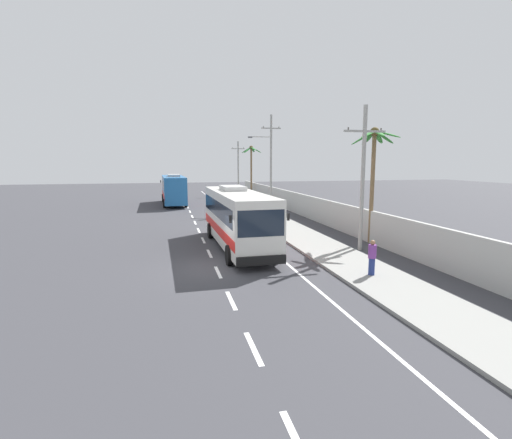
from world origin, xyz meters
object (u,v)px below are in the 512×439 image
object	(u,v)px
coach_bus_far_lane	(174,189)
palm_nearest	(251,161)
utility_pole_far	(238,167)
palm_second	(374,158)
pedestrian_near_kerb	(372,257)
utility_pole_nearest	(363,176)
motorcycle_beside_bus	(244,218)
coach_bus_foreground	(237,216)
utility_pole_mid	(270,160)

from	to	relation	value
coach_bus_far_lane	palm_nearest	bearing A→B (deg)	33.15
utility_pole_far	palm_nearest	xyz separation A→B (m)	(1.16, -4.35, 1.03)
coach_bus_far_lane	palm_second	xyz separation A→B (m)	(12.09, -25.71, 3.52)
pedestrian_near_kerb	palm_second	xyz separation A→B (m)	(3.90, 6.89, 4.50)
utility_pole_nearest	utility_pole_far	distance (m)	39.30
motorcycle_beside_bus	utility_pole_far	size ratio (longest dim) A/B	0.23
coach_bus_foreground	utility_pole_far	xyz separation A→B (m)	(6.92, 36.93, 2.47)
utility_pole_nearest	coach_bus_foreground	bearing A→B (deg)	161.41
motorcycle_beside_bus	pedestrian_near_kerb	xyz separation A→B (m)	(2.80, -15.43, 0.34)
utility_pole_mid	utility_pole_far	xyz separation A→B (m)	(0.12, 19.65, -1.02)
coach_bus_foreground	palm_nearest	world-z (taller)	palm_nearest
motorcycle_beside_bus	palm_nearest	distance (m)	25.84
coach_bus_far_lane	utility_pole_nearest	distance (m)	29.47
motorcycle_beside_bus	palm_nearest	world-z (taller)	palm_nearest
utility_pole_nearest	coach_bus_far_lane	bearing A→B (deg)	110.75
coach_bus_far_lane	palm_second	size ratio (longest dim) A/B	1.44
utility_pole_mid	palm_second	xyz separation A→B (m)	(1.91, -17.90, 0.05)
motorcycle_beside_bus	pedestrian_near_kerb	distance (m)	15.69
palm_second	palm_nearest	bearing A→B (deg)	91.09
coach_bus_foreground	palm_second	world-z (taller)	palm_second
coach_bus_foreground	palm_second	bearing A→B (deg)	-4.01
coach_bus_foreground	utility_pole_mid	world-z (taller)	utility_pole_mid
coach_bus_foreground	utility_pole_nearest	size ratio (longest dim) A/B	1.33
pedestrian_near_kerb	utility_pole_mid	distance (m)	25.26
utility_pole_mid	palm_nearest	size ratio (longest dim) A/B	1.34
coach_bus_far_lane	motorcycle_beside_bus	xyz separation A→B (m)	(5.39, -17.17, -1.32)
coach_bus_far_lane	palm_second	bearing A→B (deg)	-64.81
pedestrian_near_kerb	utility_pole_far	xyz separation A→B (m)	(2.11, 44.44, 3.43)
pedestrian_near_kerb	utility_pole_nearest	bearing A→B (deg)	55.46
coach_bus_foreground	utility_pole_mid	xyz separation A→B (m)	(6.80, 17.29, 3.49)
coach_bus_foreground	utility_pole_nearest	bearing A→B (deg)	-18.59
coach_bus_far_lane	pedestrian_near_kerb	xyz separation A→B (m)	(8.20, -32.60, -0.98)
coach_bus_foreground	palm_nearest	bearing A→B (deg)	76.07
coach_bus_foreground	palm_nearest	distance (m)	33.75
utility_pole_far	pedestrian_near_kerb	bearing A→B (deg)	-92.71
coach_bus_foreground	pedestrian_near_kerb	world-z (taller)	coach_bus_foreground
coach_bus_foreground	palm_second	distance (m)	9.43
pedestrian_near_kerb	palm_nearest	xyz separation A→B (m)	(3.26, 40.09, 4.46)
pedestrian_near_kerb	palm_second	bearing A→B (deg)	49.24
utility_pole_far	motorcycle_beside_bus	bearing A→B (deg)	-99.61
motorcycle_beside_bus	utility_pole_far	xyz separation A→B (m)	(4.91, 29.00, 3.77)
utility_pole_far	utility_pole_mid	bearing A→B (deg)	-90.35
coach_bus_foreground	palm_nearest	xyz separation A→B (m)	(8.08, 32.58, 3.51)
pedestrian_near_kerb	palm_nearest	size ratio (longest dim) A/B	0.21
palm_second	motorcycle_beside_bus	bearing A→B (deg)	128.11
palm_nearest	utility_pole_mid	bearing A→B (deg)	-94.78
coach_bus_far_lane	palm_nearest	xyz separation A→B (m)	(11.46, 7.49, 3.48)
utility_pole_far	palm_nearest	bearing A→B (deg)	-75.08
utility_pole_mid	utility_pole_far	distance (m)	19.68
utility_pole_far	coach_bus_far_lane	bearing A→B (deg)	-131.03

